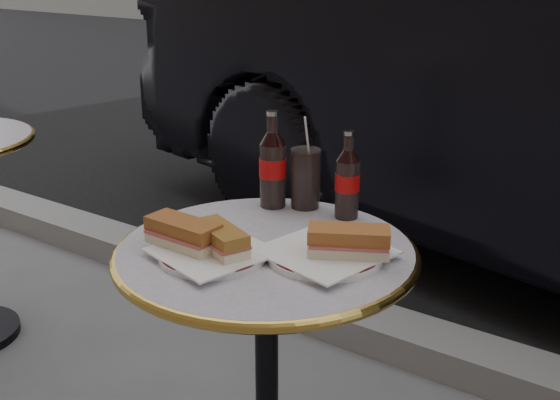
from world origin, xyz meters
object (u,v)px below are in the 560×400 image
Objects in this scene: plate_right at (325,255)px; cola_bottle_left at (273,159)px; bistro_table at (267,400)px; cola_glass at (305,178)px; plate_left at (213,255)px; cola_bottle_right at (348,175)px.

plate_right is 1.00× the size of cola_bottle_left.
bistro_table is 0.51m from cola_glass.
cola_glass reaches higher than plate_left.
plate_left is at bearing -88.40° from cola_glass.
cola_glass is at bearing 104.89° from bistro_table.
plate_right is 0.25m from cola_bottle_right.
plate_left is 0.35m from cola_glass.
plate_left is at bearing -76.19° from cola_bottle_left.
plate_left is at bearing -118.89° from bistro_table.
cola_bottle_right is 0.12m from cola_glass.
plate_left is at bearing -106.72° from cola_bottle_right.
plate_right is (0.13, 0.02, 0.37)m from bistro_table.
cola_bottle_left reaches higher than plate_right.
cola_bottle_left reaches higher than cola_glass.
bistro_table is 0.53m from cola_bottle_right.
cola_bottle_right reaches higher than cola_glass.
bistro_table is at bearing 61.11° from plate_left.
cola_bottle_left is 1.14× the size of cola_bottle_right.
plate_left is 1.06× the size of cola_bottle_right.
cola_glass is at bearing 178.89° from cola_bottle_right.
bistro_table is at bearing -101.11° from cola_bottle_right.
cola_bottle_left reaches higher than cola_bottle_right.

